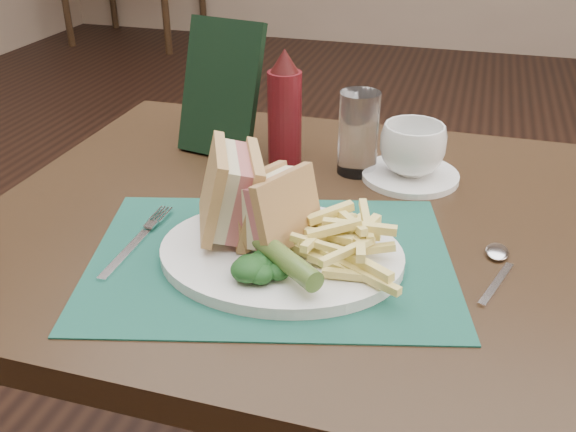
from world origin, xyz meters
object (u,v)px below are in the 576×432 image
at_px(drinking_glass, 358,133).
at_px(ketchup_bottle, 285,107).
at_px(table_main, 305,409).
at_px(sandwich_half_a, 213,192).
at_px(saucer, 410,175).
at_px(placemat, 271,259).
at_px(coffee_cup, 413,149).
at_px(check_presenter, 221,89).
at_px(sandwich_half_b, 263,202).
at_px(plate, 281,254).

bearing_deg(drinking_glass, ketchup_bottle, 177.88).
relative_size(table_main, ketchup_bottle, 4.84).
height_order(sandwich_half_a, drinking_glass, sandwich_half_a).
bearing_deg(table_main, saucer, 51.82).
height_order(placemat, coffee_cup, coffee_cup).
distance_m(coffee_cup, check_presenter, 0.33).
bearing_deg(ketchup_bottle, sandwich_half_b, -79.01).
xyz_separation_m(plate, sandwich_half_b, (-0.03, 0.02, 0.06)).
xyz_separation_m(placemat, ketchup_bottle, (-0.07, 0.29, 0.09)).
distance_m(saucer, drinking_glass, 0.10).
relative_size(ketchup_bottle, check_presenter, 0.84).
bearing_deg(saucer, coffee_cup, 180.00).
relative_size(sandwich_half_b, coffee_cup, 0.96).
bearing_deg(placemat, coffee_cup, 64.35).
xyz_separation_m(plate, coffee_cup, (0.12, 0.28, 0.04)).
bearing_deg(placemat, plate, 5.99).
bearing_deg(plate, coffee_cup, 61.33).
xyz_separation_m(saucer, ketchup_bottle, (-0.20, 0.01, 0.09)).
xyz_separation_m(ketchup_bottle, check_presenter, (-0.11, 0.02, 0.01)).
xyz_separation_m(placemat, coffee_cup, (0.14, 0.28, 0.05)).
xyz_separation_m(sandwich_half_a, sandwich_half_b, (0.06, 0.01, -0.01)).
relative_size(sandwich_half_b, check_presenter, 0.44).
xyz_separation_m(table_main, sandwich_half_a, (-0.09, -0.11, 0.45)).
bearing_deg(drinking_glass, coffee_cup, -0.90).
bearing_deg(plate, sandwich_half_a, 166.27).
relative_size(table_main, sandwich_half_b, 9.36).
xyz_separation_m(table_main, check_presenter, (-0.20, 0.18, 0.48)).
relative_size(plate, ketchup_bottle, 1.61).
relative_size(placemat, drinking_glass, 3.41).
distance_m(table_main, saucer, 0.43).
bearing_deg(drinking_glass, sandwich_half_a, -115.80).
bearing_deg(sandwich_half_a, ketchup_bottle, 63.67).
relative_size(placemat, sandwich_half_b, 4.61).
xyz_separation_m(coffee_cup, drinking_glass, (-0.08, 0.00, 0.02)).
xyz_separation_m(sandwich_half_a, drinking_glass, (0.13, 0.27, -0.01)).
bearing_deg(check_presenter, placemat, -48.54).
relative_size(plate, sandwich_half_b, 3.12).
distance_m(placemat, sandwich_half_b, 0.07).
relative_size(coffee_cup, check_presenter, 0.45).
height_order(drinking_glass, ketchup_bottle, ketchup_bottle).
height_order(table_main, drinking_glass, drinking_glass).
bearing_deg(saucer, table_main, -128.18).
xyz_separation_m(sandwich_half_b, coffee_cup, (0.15, 0.26, -0.02)).
distance_m(ketchup_bottle, check_presenter, 0.12).
bearing_deg(ketchup_bottle, check_presenter, 170.18).
distance_m(placemat, coffee_cup, 0.32).
distance_m(sandwich_half_a, check_presenter, 0.31).
xyz_separation_m(placemat, sandwich_half_b, (-0.02, 0.02, 0.06)).
height_order(coffee_cup, check_presenter, check_presenter).
height_order(plate, saucer, plate).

